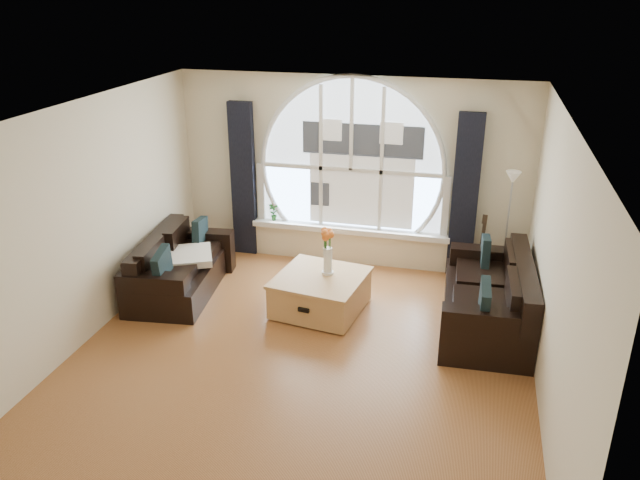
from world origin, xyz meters
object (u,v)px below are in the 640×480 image
at_px(sofa_left, 180,264).
at_px(floor_lamp, 507,229).
at_px(sofa_right, 487,297).
at_px(guitar, 481,249).
at_px(potted_plant, 273,212).
at_px(vase_flowers, 328,245).
at_px(coffee_chest, 320,292).

xyz_separation_m(sofa_left, floor_lamp, (4.15, 1.29, 0.40)).
relative_size(sofa_right, guitar, 1.84).
height_order(guitar, potted_plant, guitar).
bearing_deg(sofa_left, floor_lamp, 10.60).
relative_size(sofa_left, sofa_right, 0.88).
xyz_separation_m(vase_flowers, guitar, (1.86, 1.12, -0.33)).
bearing_deg(vase_flowers, guitar, 31.18).
xyz_separation_m(sofa_left, sofa_right, (3.94, 0.03, 0.00)).
distance_m(sofa_left, coffee_chest, 1.93).
distance_m(sofa_left, vase_flowers, 2.05).
relative_size(floor_lamp, guitar, 1.51).
height_order(coffee_chest, vase_flowers, vase_flowers).
relative_size(sofa_right, coffee_chest, 1.85).
bearing_deg(sofa_left, potted_plant, 54.56).
height_order(coffee_chest, floor_lamp, floor_lamp).
relative_size(coffee_chest, vase_flowers, 1.50).
height_order(sofa_left, coffee_chest, sofa_left).
height_order(sofa_left, guitar, guitar).
xyz_separation_m(sofa_left, coffee_chest, (1.93, -0.05, -0.14)).
bearing_deg(coffee_chest, potted_plant, 134.40).
height_order(sofa_left, vase_flowers, vase_flowers).
height_order(vase_flowers, guitar, vase_flowers).
height_order(coffee_chest, guitar, guitar).
xyz_separation_m(sofa_right, vase_flowers, (-1.95, 0.01, 0.46)).
bearing_deg(floor_lamp, potted_plant, 176.60).
xyz_separation_m(sofa_right, guitar, (-0.09, 1.13, 0.13)).
bearing_deg(guitar, coffee_chest, -135.66).
bearing_deg(vase_flowers, floor_lamp, 30.02).
bearing_deg(potted_plant, sofa_right, -24.97).
bearing_deg(potted_plant, sofa_left, -118.78).
relative_size(sofa_left, vase_flowers, 2.46).
distance_m(sofa_right, vase_flowers, 2.00).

